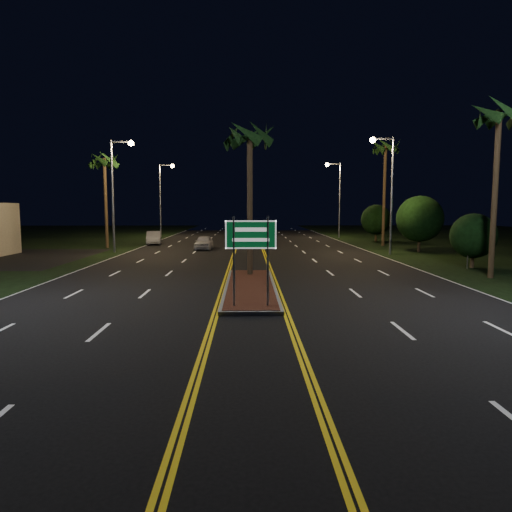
{
  "coord_description": "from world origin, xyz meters",
  "views": [
    {
      "loc": [
        -0.1,
        -13.2,
        3.65
      ],
      "look_at": [
        0.19,
        3.22,
        1.9
      ],
      "focal_mm": 32.0,
      "sensor_mm": 36.0,
      "label": 1
    }
  ],
  "objects_px": {
    "shrub_near": "(473,236)",
    "streetlight_left_far": "(163,191)",
    "car_far": "(154,237)",
    "median_island": "(250,287)",
    "palm_left_far": "(104,161)",
    "palm_right_near": "(499,116)",
    "streetlight_right_mid": "(387,181)",
    "streetlight_right_far": "(337,191)",
    "car_near": "(204,241)",
    "shrub_far": "(376,220)",
    "warning_sign": "(468,242)",
    "highway_sign": "(251,243)",
    "shrub_mid": "(420,219)",
    "palm_right_far": "(386,148)",
    "streetlight_left_mid": "(117,182)",
    "palm_median": "(250,136)"
  },
  "relations": [
    {
      "from": "streetlight_right_mid",
      "to": "palm_median",
      "type": "relative_size",
      "value": 1.08
    },
    {
      "from": "streetlight_left_far",
      "to": "car_far",
      "type": "height_order",
      "value": "streetlight_left_far"
    },
    {
      "from": "palm_right_near",
      "to": "palm_right_far",
      "type": "height_order",
      "value": "palm_right_far"
    },
    {
      "from": "median_island",
      "to": "streetlight_right_mid",
      "type": "height_order",
      "value": "streetlight_right_mid"
    },
    {
      "from": "highway_sign",
      "to": "palm_right_near",
      "type": "height_order",
      "value": "palm_right_near"
    },
    {
      "from": "warning_sign",
      "to": "car_far",
      "type": "bearing_deg",
      "value": 143.3
    },
    {
      "from": "streetlight_left_mid",
      "to": "shrub_mid",
      "type": "bearing_deg",
      "value": 0.0
    },
    {
      "from": "palm_right_far",
      "to": "shrub_far",
      "type": "xyz_separation_m",
      "value": [
        1.0,
        6.0,
        -6.81
      ]
    },
    {
      "from": "shrub_near",
      "to": "warning_sign",
      "type": "relative_size",
      "value": 1.33
    },
    {
      "from": "streetlight_right_mid",
      "to": "shrub_far",
      "type": "distance_m",
      "value": 14.74
    },
    {
      "from": "car_far",
      "to": "warning_sign",
      "type": "xyz_separation_m",
      "value": [
        22.5,
        -18.9,
        0.85
      ]
    },
    {
      "from": "shrub_mid",
      "to": "palm_right_far",
      "type": "bearing_deg",
      "value": 101.31
    },
    {
      "from": "palm_median",
      "to": "palm_left_far",
      "type": "height_order",
      "value": "palm_left_far"
    },
    {
      "from": "streetlight_right_far",
      "to": "palm_right_far",
      "type": "xyz_separation_m",
      "value": [
        2.19,
        -12.0,
        3.49
      ]
    },
    {
      "from": "median_island",
      "to": "shrub_far",
      "type": "distance_m",
      "value": 32.19
    },
    {
      "from": "streetlight_right_mid",
      "to": "warning_sign",
      "type": "bearing_deg",
      "value": -74.23
    },
    {
      "from": "shrub_near",
      "to": "warning_sign",
      "type": "distance_m",
      "value": 0.76
    },
    {
      "from": "car_far",
      "to": "streetlight_left_far",
      "type": "bearing_deg",
      "value": 86.06
    },
    {
      "from": "highway_sign",
      "to": "shrub_mid",
      "type": "relative_size",
      "value": 0.69
    },
    {
      "from": "palm_median",
      "to": "shrub_near",
      "type": "bearing_deg",
      "value": 14.53
    },
    {
      "from": "shrub_far",
      "to": "streetlight_left_mid",
      "type": "bearing_deg",
      "value": -153.82
    },
    {
      "from": "palm_right_near",
      "to": "shrub_near",
      "type": "height_order",
      "value": "palm_right_near"
    },
    {
      "from": "shrub_mid",
      "to": "car_far",
      "type": "relative_size",
      "value": 1.02
    },
    {
      "from": "palm_right_far",
      "to": "shrub_far",
      "type": "bearing_deg",
      "value": 80.54
    },
    {
      "from": "highway_sign",
      "to": "warning_sign",
      "type": "height_order",
      "value": "highway_sign"
    },
    {
      "from": "shrub_mid",
      "to": "car_near",
      "type": "height_order",
      "value": "shrub_mid"
    },
    {
      "from": "palm_right_near",
      "to": "car_near",
      "type": "bearing_deg",
      "value": 134.55
    },
    {
      "from": "median_island",
      "to": "streetlight_right_far",
      "type": "distance_m",
      "value": 37.0
    },
    {
      "from": "streetlight_left_mid",
      "to": "highway_sign",
      "type": "bearing_deg",
      "value": -63.41
    },
    {
      "from": "streetlight_left_far",
      "to": "car_far",
      "type": "relative_size",
      "value": 1.99
    },
    {
      "from": "shrub_near",
      "to": "streetlight_left_far",
      "type": "bearing_deg",
      "value": 128.79
    },
    {
      "from": "palm_median",
      "to": "shrub_far",
      "type": "height_order",
      "value": "palm_median"
    },
    {
      "from": "shrub_near",
      "to": "shrub_far",
      "type": "xyz_separation_m",
      "value": [
        0.3,
        22.0,
        0.39
      ]
    },
    {
      "from": "palm_right_near",
      "to": "streetlight_right_mid",
      "type": "bearing_deg",
      "value": 98.94
    },
    {
      "from": "streetlight_right_far",
      "to": "car_far",
      "type": "height_order",
      "value": "streetlight_right_far"
    },
    {
      "from": "streetlight_left_far",
      "to": "palm_right_far",
      "type": "distance_m",
      "value": 27.5
    },
    {
      "from": "median_island",
      "to": "palm_left_far",
      "type": "height_order",
      "value": "palm_left_far"
    },
    {
      "from": "highway_sign",
      "to": "streetlight_left_mid",
      "type": "relative_size",
      "value": 0.36
    },
    {
      "from": "streetlight_left_far",
      "to": "shrub_mid",
      "type": "distance_m",
      "value": 31.85
    },
    {
      "from": "palm_right_near",
      "to": "car_near",
      "type": "relative_size",
      "value": 2.18
    },
    {
      "from": "streetlight_right_far",
      "to": "palm_median",
      "type": "bearing_deg",
      "value": -108.62
    },
    {
      "from": "shrub_far",
      "to": "streetlight_left_far",
      "type": "bearing_deg",
      "value": 161.86
    },
    {
      "from": "shrub_mid",
      "to": "streetlight_right_mid",
      "type": "bearing_deg",
      "value": -149.44
    },
    {
      "from": "shrub_mid",
      "to": "shrub_far",
      "type": "bearing_deg",
      "value": 90.95
    },
    {
      "from": "streetlight_left_far",
      "to": "shrub_far",
      "type": "bearing_deg",
      "value": -18.14
    },
    {
      "from": "streetlight_left_far",
      "to": "streetlight_right_far",
      "type": "relative_size",
      "value": 1.0
    },
    {
      "from": "streetlight_right_far",
      "to": "palm_left_far",
      "type": "relative_size",
      "value": 1.02
    },
    {
      "from": "palm_median",
      "to": "car_far",
      "type": "height_order",
      "value": "palm_median"
    },
    {
      "from": "palm_left_far",
      "to": "shrub_mid",
      "type": "height_order",
      "value": "palm_left_far"
    },
    {
      "from": "streetlight_left_far",
      "to": "shrub_far",
      "type": "xyz_separation_m",
      "value": [
        24.41,
        -8.0,
        -3.32
      ]
    }
  ]
}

